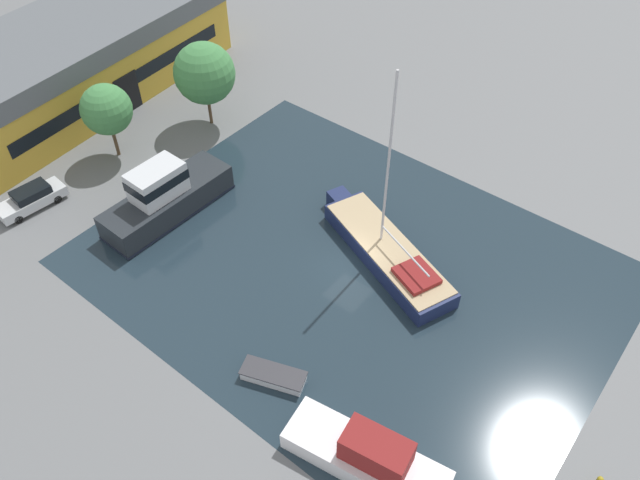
# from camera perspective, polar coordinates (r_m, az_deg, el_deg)

# --- Properties ---
(ground_plane) EXTENTS (440.00, 440.00, 0.00)m
(ground_plane) POSITION_cam_1_polar(r_m,az_deg,el_deg) (39.91, 2.70, -2.54)
(ground_plane) COLOR slate
(water_canal) EXTENTS (24.30, 32.02, 0.01)m
(water_canal) POSITION_cam_1_polar(r_m,az_deg,el_deg) (39.91, 2.70, -2.54)
(water_canal) COLOR #1E2D38
(water_canal) RESTS_ON ground
(warehouse_building) EXTENTS (27.84, 13.34, 6.34)m
(warehouse_building) POSITION_cam_1_polar(r_m,az_deg,el_deg) (58.09, -21.21, 15.22)
(warehouse_building) COLOR gold
(warehouse_building) RESTS_ON ground
(quay_tree_near_building) EXTENTS (4.78, 4.78, 6.93)m
(quay_tree_near_building) POSITION_cam_1_polar(r_m,az_deg,el_deg) (50.48, -10.52, 14.76)
(quay_tree_near_building) COLOR brown
(quay_tree_near_building) RESTS_ON ground
(quay_tree_by_water) EXTENTS (3.76, 3.76, 5.95)m
(quay_tree_by_water) POSITION_cam_1_polar(r_m,az_deg,el_deg) (48.86, -18.95, 11.22)
(quay_tree_by_water) COLOR brown
(quay_tree_by_water) RESTS_ON ground
(parked_car) EXTENTS (4.86, 2.15, 1.56)m
(parked_car) POSITION_cam_1_polar(r_m,az_deg,el_deg) (47.89, -24.91, 3.47)
(parked_car) COLOR silver
(parked_car) RESTS_ON ground
(sailboat_moored) EXTENTS (6.79, 12.04, 13.26)m
(sailboat_moored) POSITION_cam_1_polar(r_m,az_deg,el_deg) (40.17, 6.07, -0.98)
(sailboat_moored) COLOR #19234C
(sailboat_moored) RESTS_ON water_canal
(motor_cruiser) EXTENTS (9.69, 3.32, 4.11)m
(motor_cruiser) POSITION_cam_1_polar(r_m,az_deg,el_deg) (43.79, -13.97, 3.83)
(motor_cruiser) COLOR #23282D
(motor_cruiser) RESTS_ON water_canal
(small_dinghy) EXTENTS (2.45, 3.80, 0.62)m
(small_dinghy) POSITION_cam_1_polar(r_m,az_deg,el_deg) (34.69, -4.28, -12.26)
(small_dinghy) COLOR silver
(small_dinghy) RESTS_ON water_canal
(cabin_boat) EXTENTS (3.78, 8.47, 2.76)m
(cabin_boat) POSITION_cam_1_polar(r_m,az_deg,el_deg) (31.70, 4.43, -19.15)
(cabin_boat) COLOR white
(cabin_boat) RESTS_ON water_canal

